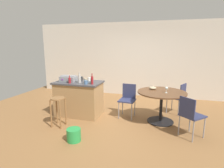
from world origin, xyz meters
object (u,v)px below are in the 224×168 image
folding_chair_left (178,96)px  cup_0 (86,82)px  folding_chair_far (190,114)px  serving_bowl (153,88)px  plastic_bucket (74,135)px  bottle_0 (92,80)px  cup_4 (67,78)px  cup_2 (89,79)px  wine_glass (167,88)px  kitchen_island (79,98)px  bottle_1 (92,80)px  bottle_3 (79,79)px  dining_table (161,99)px  cup_1 (81,79)px  wooden_stool (58,106)px  bottle_2 (70,80)px  toolbox (68,79)px  cup_3 (86,80)px  folding_chair_near (128,98)px

folding_chair_left → cup_0: bearing=-154.6°
folding_chair_far → serving_bowl: folding_chair_far is taller
serving_bowl → plastic_bucket: serving_bowl is taller
bottle_0 → cup_4: size_ratio=1.65×
folding_chair_far → bottle_0: bottle_0 is taller
folding_chair_far → cup_4: cup_4 is taller
bottle_0 → cup_4: bottle_0 is taller
cup_2 → wine_glass: size_ratio=0.80×
kitchen_island → bottle_1: size_ratio=4.53×
folding_chair_left → bottle_3: (-2.49, -0.95, 0.52)m
dining_table → cup_1: bearing=178.2°
wine_glass → kitchen_island: bearing=-179.1°
wooden_stool → wine_glass: wine_glass is taller
kitchen_island → bottle_2: bottle_2 is taller
serving_bowl → dining_table: bearing=-41.0°
toolbox → serving_bowl: size_ratio=2.27×
kitchen_island → cup_3: 0.56m
cup_0 → cup_2: (-0.09, 0.42, 0.00)m
wooden_stool → cup_4: bearing=107.7°
cup_3 → wine_glass: 2.02m
bottle_3 → cup_1: bearing=106.3°
wooden_stool → cup_2: 1.16m
folding_chair_near → folding_chair_left: 1.42m
kitchen_island → bottle_0: bottle_0 is taller
cup_0 → toolbox: bearing=161.4°
kitchen_island → bottle_3: 0.58m
folding_chair_far → serving_bowl: 1.22m
folding_chair_far → cup_2: 2.64m
kitchen_island → toolbox: toolbox is taller
dining_table → cup_3: cup_3 is taller
wine_glass → plastic_bucket: bearing=-141.2°
bottle_1 → bottle_2: (-0.59, -0.04, -0.03)m
bottle_0 → cup_1: bottle_0 is taller
toolbox → serving_bowl: 2.22m
bottle_2 → plastic_bucket: (0.65, -1.09, -0.87)m
cup_4 → plastic_bucket: bearing=-57.4°
bottle_2 → serving_bowl: size_ratio=1.11×
bottle_0 → bottle_1: 0.12m
cup_0 → dining_table: bearing=10.8°
cup_1 → cup_3: size_ratio=1.10×
bottle_3 → cup_1: 0.31m
cup_0 → serving_bowl: (1.59, 0.55, -0.16)m
cup_3 → bottle_2: bearing=-148.5°
folding_chair_far → cup_3: (-2.49, 0.52, 0.46)m
dining_table → plastic_bucket: 2.22m
folding_chair_near → serving_bowl: 0.69m
cup_2 → cup_3: size_ratio=1.03×
folding_chair_left → cup_1: cup_1 is taller
toolbox → bottle_3: 0.37m
cup_2 → wine_glass: (2.01, -0.15, -0.09)m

